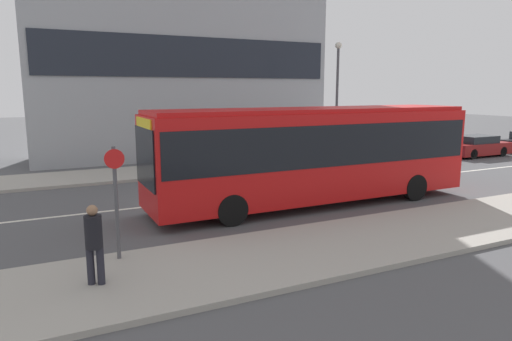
% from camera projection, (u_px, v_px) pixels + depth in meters
% --- Properties ---
extents(ground_plane, '(120.00, 120.00, 0.00)m').
position_uv_depth(ground_plane, '(188.00, 202.00, 16.33)').
color(ground_plane, '#4F4F51').
extents(sidewalk_near, '(44.00, 3.50, 0.13)m').
position_uv_depth(sidewalk_near, '(269.00, 257.00, 10.79)').
color(sidewalk_near, '#A39E93').
rests_on(sidewalk_near, ground_plane).
extents(sidewalk_far, '(44.00, 3.50, 0.13)m').
position_uv_depth(sidewalk_far, '(148.00, 172.00, 21.85)').
color(sidewalk_far, '#A39E93').
rests_on(sidewalk_far, ground_plane).
extents(lane_centerline, '(41.80, 0.16, 0.01)m').
position_uv_depth(lane_centerline, '(188.00, 202.00, 16.33)').
color(lane_centerline, silver).
rests_on(lane_centerline, ground_plane).
extents(city_bus, '(11.67, 2.62, 3.36)m').
position_uv_depth(city_bus, '(314.00, 150.00, 15.77)').
color(city_bus, red).
rests_on(city_bus, ground_plane).
extents(parked_car_0, '(4.37, 1.78, 1.45)m').
position_uv_depth(parked_car_0, '(412.00, 150.00, 25.32)').
color(parked_car_0, navy).
rests_on(parked_car_0, ground_plane).
extents(parked_car_1, '(4.14, 1.80, 1.26)m').
position_uv_depth(parked_car_1, '(476.00, 146.00, 27.57)').
color(parked_car_1, maroon).
rests_on(parked_car_1, ground_plane).
extents(pedestrian_near_stop, '(0.34, 0.34, 1.63)m').
position_uv_depth(pedestrian_near_stop, '(94.00, 240.00, 8.99)').
color(pedestrian_near_stop, '#23232D').
rests_on(pedestrian_near_stop, sidewalk_near).
extents(bus_stop_sign, '(0.44, 0.12, 2.61)m').
position_uv_depth(bus_stop_sign, '(116.00, 194.00, 10.27)').
color(bus_stop_sign, '#4C4C51').
rests_on(bus_stop_sign, sidewalk_near).
extents(street_lamp, '(0.36, 0.36, 6.39)m').
position_uv_depth(street_lamp, '(337.00, 88.00, 25.12)').
color(street_lamp, '#4C4C51').
rests_on(street_lamp, sidewalk_far).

